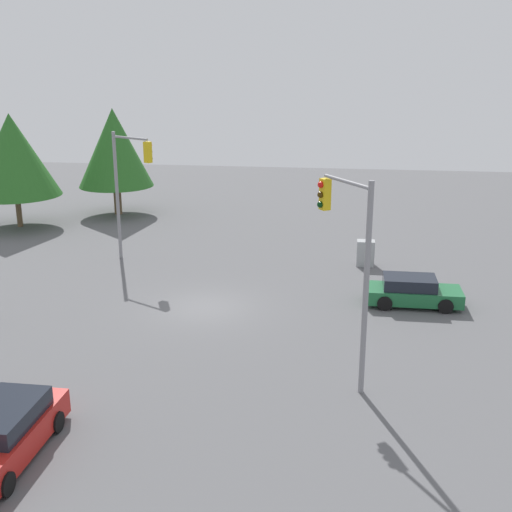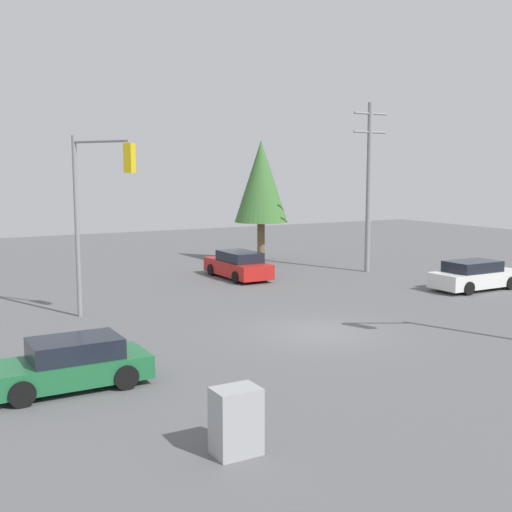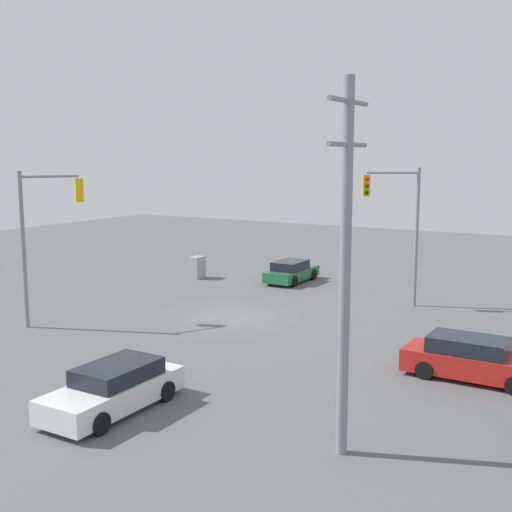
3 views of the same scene
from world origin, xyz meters
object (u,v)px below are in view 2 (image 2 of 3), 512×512
(sedan_white, at_px, (475,276))
(traffic_signal_main, at_px, (96,197))
(sedan_green, at_px, (70,364))
(sedan_red, at_px, (238,265))
(electrical_cabinet, at_px, (236,421))

(sedan_white, height_order, traffic_signal_main, traffic_signal_main)
(traffic_signal_main, bearing_deg, sedan_green, -54.49)
(sedan_red, height_order, traffic_signal_main, traffic_signal_main)
(sedan_white, xyz_separation_m, traffic_signal_main, (17.30, -2.70, 3.97))
(sedan_white, distance_m, sedan_green, 20.76)
(traffic_signal_main, bearing_deg, sedan_white, 48.02)
(sedan_white, bearing_deg, traffic_signal_main, -98.88)
(sedan_red, distance_m, traffic_signal_main, 11.46)
(sedan_white, bearing_deg, sedan_green, -76.85)
(sedan_green, xyz_separation_m, traffic_signal_main, (-2.91, -7.43, 4.02))
(traffic_signal_main, bearing_deg, sedan_red, 89.57)
(sedan_red, relative_size, traffic_signal_main, 0.67)
(electrical_cabinet, bearing_deg, sedan_red, -118.11)
(sedan_red, xyz_separation_m, traffic_signal_main, (9.05, 5.80, 3.96))
(traffic_signal_main, xyz_separation_m, electrical_cabinet, (1.00, 13.02, -3.97))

